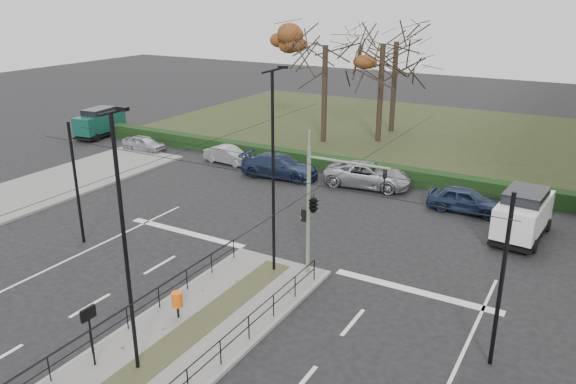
{
  "coord_description": "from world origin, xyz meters",
  "views": [
    {
      "loc": [
        11.53,
        -14.79,
        11.53
      ],
      "look_at": [
        -1.05,
        7.21,
        2.51
      ],
      "focal_mm": 35.0,
      "sensor_mm": 36.0,
      "label": 1
    }
  ],
  "objects_px": {
    "litter_bin": "(177,300)",
    "info_panel": "(89,320)",
    "streetlamp_median_far": "(273,172)",
    "parked_car_fourth": "(368,175)",
    "streetlamp_median_near": "(125,245)",
    "parked_car_first": "(144,144)",
    "parked_car_fifth": "(466,200)",
    "white_van": "(523,213)",
    "parked_car_third": "(280,166)",
    "bare_tree_center": "(396,48)",
    "traffic_light": "(316,202)",
    "parked_car_second": "(229,155)",
    "green_van": "(100,122)",
    "bare_tree_near": "(383,51)",
    "rust_tree": "(325,45)"
  },
  "relations": [
    {
      "from": "parked_car_fourth",
      "to": "parked_car_fifth",
      "type": "bearing_deg",
      "value": -108.83
    },
    {
      "from": "parked_car_first",
      "to": "bare_tree_center",
      "type": "relative_size",
      "value": 0.35
    },
    {
      "from": "litter_bin",
      "to": "streetlamp_median_near",
      "type": "height_order",
      "value": "streetlamp_median_near"
    },
    {
      "from": "streetlamp_median_far",
      "to": "parked_car_first",
      "type": "xyz_separation_m",
      "value": [
        -18.96,
        12.07,
        -4.0
      ]
    },
    {
      "from": "parked_car_first",
      "to": "green_van",
      "type": "height_order",
      "value": "green_van"
    },
    {
      "from": "litter_bin",
      "to": "parked_car_fifth",
      "type": "distance_m",
      "value": 17.78
    },
    {
      "from": "info_panel",
      "to": "parked_car_fourth",
      "type": "height_order",
      "value": "info_panel"
    },
    {
      "from": "traffic_light",
      "to": "info_panel",
      "type": "xyz_separation_m",
      "value": [
        -3.31,
        -9.14,
        -1.6
      ]
    },
    {
      "from": "streetlamp_median_near",
      "to": "parked_car_first",
      "type": "relative_size",
      "value": 2.39
    },
    {
      "from": "white_van",
      "to": "green_van",
      "type": "bearing_deg",
      "value": 172.62
    },
    {
      "from": "traffic_light",
      "to": "parked_car_second",
      "type": "distance_m",
      "value": 18.02
    },
    {
      "from": "parked_car_third",
      "to": "green_van",
      "type": "distance_m",
      "value": 18.93
    },
    {
      "from": "parked_car_third",
      "to": "parked_car_fifth",
      "type": "height_order",
      "value": "parked_car_third"
    },
    {
      "from": "litter_bin",
      "to": "parked_car_third",
      "type": "bearing_deg",
      "value": 108.25
    },
    {
      "from": "parked_car_third",
      "to": "bare_tree_near",
      "type": "height_order",
      "value": "bare_tree_near"
    },
    {
      "from": "parked_car_second",
      "to": "white_van",
      "type": "bearing_deg",
      "value": -95.56
    },
    {
      "from": "litter_bin",
      "to": "white_van",
      "type": "relative_size",
      "value": 0.22
    },
    {
      "from": "litter_bin",
      "to": "bare_tree_near",
      "type": "xyz_separation_m",
      "value": [
        -3.26,
        28.76,
        6.37
      ]
    },
    {
      "from": "parked_car_second",
      "to": "parked_car_third",
      "type": "height_order",
      "value": "parked_car_third"
    },
    {
      "from": "streetlamp_median_far",
      "to": "bare_tree_center",
      "type": "xyz_separation_m",
      "value": [
        -4.65,
        27.57,
        2.54
      ]
    },
    {
      "from": "traffic_light",
      "to": "streetlamp_median_far",
      "type": "distance_m",
      "value": 2.13
    },
    {
      "from": "litter_bin",
      "to": "bare_tree_near",
      "type": "relative_size",
      "value": 0.1
    },
    {
      "from": "parked_car_fifth",
      "to": "parked_car_second",
      "type": "bearing_deg",
      "value": 83.96
    },
    {
      "from": "streetlamp_median_far",
      "to": "parked_car_fourth",
      "type": "bearing_deg",
      "value": 93.83
    },
    {
      "from": "parked_car_third",
      "to": "green_van",
      "type": "height_order",
      "value": "green_van"
    },
    {
      "from": "streetlamp_median_near",
      "to": "green_van",
      "type": "distance_m",
      "value": 33.41
    },
    {
      "from": "bare_tree_center",
      "to": "streetlamp_median_near",
      "type": "bearing_deg",
      "value": -83.02
    },
    {
      "from": "parked_car_fourth",
      "to": "rust_tree",
      "type": "xyz_separation_m",
      "value": [
        -7.34,
        8.55,
        6.94
      ]
    },
    {
      "from": "parked_car_first",
      "to": "parked_car_fifth",
      "type": "height_order",
      "value": "parked_car_fifth"
    },
    {
      "from": "bare_tree_center",
      "to": "parked_car_fifth",
      "type": "relative_size",
      "value": 2.45
    },
    {
      "from": "parked_car_second",
      "to": "parked_car_fourth",
      "type": "xyz_separation_m",
      "value": [
        10.56,
        0.19,
        0.14
      ]
    },
    {
      "from": "litter_bin",
      "to": "streetlamp_median_near",
      "type": "bearing_deg",
      "value": -74.34
    },
    {
      "from": "white_van",
      "to": "parked_car_third",
      "type": "bearing_deg",
      "value": 171.17
    },
    {
      "from": "bare_tree_center",
      "to": "litter_bin",
      "type": "bearing_deg",
      "value": -83.83
    },
    {
      "from": "litter_bin",
      "to": "green_van",
      "type": "xyz_separation_m",
      "value": [
        -24.34,
        18.8,
        0.38
      ]
    },
    {
      "from": "parked_car_third",
      "to": "parked_car_fifth",
      "type": "xyz_separation_m",
      "value": [
        12.14,
        -0.25,
        -0.05
      ]
    },
    {
      "from": "litter_bin",
      "to": "bare_tree_center",
      "type": "relative_size",
      "value": 0.1
    },
    {
      "from": "parked_car_first",
      "to": "bare_tree_near",
      "type": "bearing_deg",
      "value": -53.93
    },
    {
      "from": "parked_car_third",
      "to": "rust_tree",
      "type": "bearing_deg",
      "value": 2.36
    },
    {
      "from": "litter_bin",
      "to": "info_panel",
      "type": "bearing_deg",
      "value": -98.25
    },
    {
      "from": "white_van",
      "to": "bare_tree_near",
      "type": "height_order",
      "value": "bare_tree_near"
    },
    {
      "from": "parked_car_first",
      "to": "parked_car_fourth",
      "type": "relative_size",
      "value": 0.66
    },
    {
      "from": "parked_car_first",
      "to": "bare_tree_center",
      "type": "height_order",
      "value": "bare_tree_center"
    },
    {
      "from": "parked_car_second",
      "to": "parked_car_fourth",
      "type": "bearing_deg",
      "value": -85.22
    },
    {
      "from": "traffic_light",
      "to": "streetlamp_median_far",
      "type": "xyz_separation_m",
      "value": [
        -1.67,
        -0.57,
        1.2
      ]
    },
    {
      "from": "traffic_light",
      "to": "parked_car_first",
      "type": "relative_size",
      "value": 1.57
    },
    {
      "from": "litter_bin",
      "to": "parked_car_first",
      "type": "bearing_deg",
      "value": 136.18
    },
    {
      "from": "traffic_light",
      "to": "rust_tree",
      "type": "xyz_separation_m",
      "value": [
        -9.87,
        20.81,
        4.3
      ]
    },
    {
      "from": "streetlamp_median_near",
      "to": "white_van",
      "type": "xyz_separation_m",
      "value": [
        9.03,
        17.31,
        -3.18
      ]
    },
    {
      "from": "parked_car_first",
      "to": "parked_car_fourth",
      "type": "xyz_separation_m",
      "value": [
        18.1,
        0.75,
        0.15
      ]
    }
  ]
}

